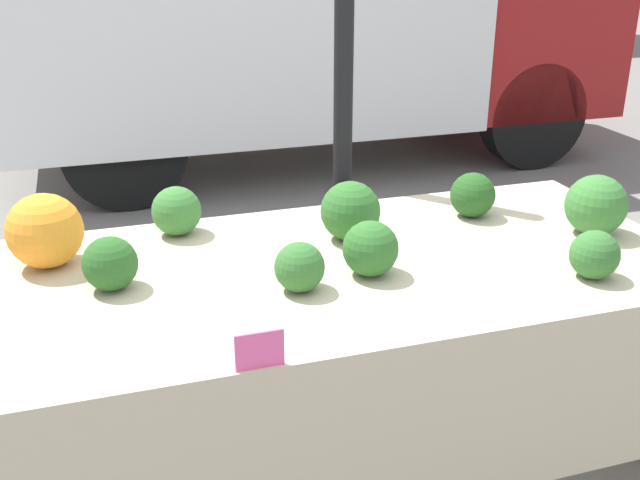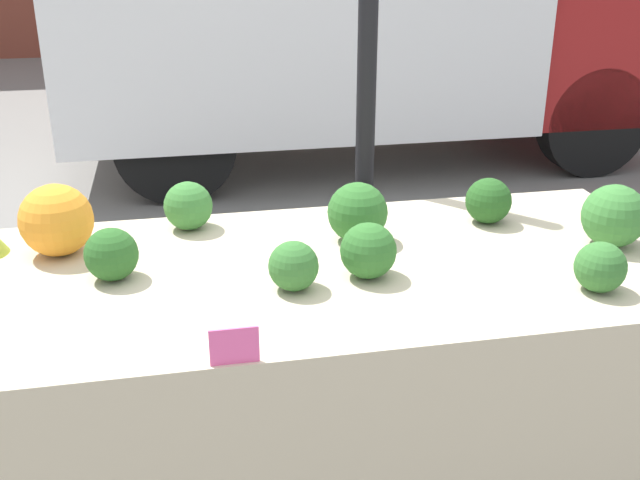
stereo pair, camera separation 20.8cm
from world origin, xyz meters
The scene contains 12 objects.
tent_pole centered at (0.31, 0.70, 1.10)m, with size 0.07×0.07×2.21m.
market_table centered at (0.00, -0.07, 0.76)m, with size 2.15×0.95×0.85m.
orange_cauliflower centered at (-0.73, 0.23, 0.96)m, with size 0.21×0.21×0.21m.
broccoli_head_0 centered at (0.60, 0.23, 0.93)m, with size 0.15×0.15×0.15m.
broccoli_head_1 centered at (-0.10, -0.13, 0.92)m, with size 0.13×0.13×0.13m.
broccoli_head_2 centered at (0.69, -0.29, 0.92)m, with size 0.13×0.13×0.13m.
broccoli_head_3 centered at (-0.57, 0.03, 0.93)m, with size 0.15×0.15×0.15m.
broccoli_head_4 centered at (0.11, -0.09, 0.93)m, with size 0.15×0.15×0.15m.
broccoli_head_5 centered at (0.88, -0.02, 0.95)m, with size 0.19×0.19×0.19m.
broccoli_head_6 centered at (-0.35, 0.36, 0.93)m, with size 0.15×0.15×0.15m.
broccoli_head_7 centered at (0.15, 0.16, 0.95)m, with size 0.18×0.18×0.18m.
price_sign centered at (-0.28, -0.46, 0.90)m, with size 0.11×0.01×0.09m.
Camera 1 is at (-0.58, -1.83, 1.74)m, focal length 42.00 mm.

